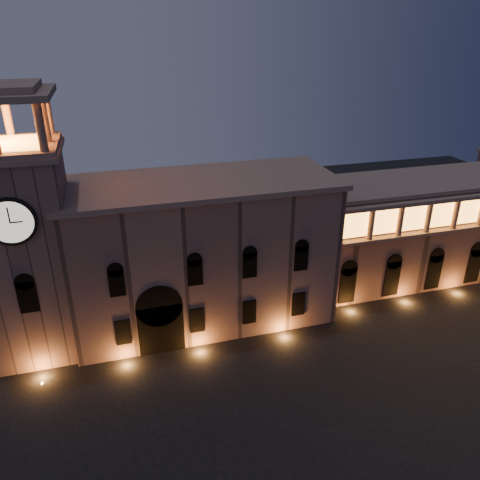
# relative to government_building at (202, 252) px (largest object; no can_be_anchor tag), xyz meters

# --- Properties ---
(ground) EXTENTS (160.00, 160.00, 0.00)m
(ground) POSITION_rel_government_building_xyz_m (2.08, -21.93, -8.77)
(ground) COLOR black
(ground) RESTS_ON ground
(government_building) EXTENTS (30.80, 12.80, 17.60)m
(government_building) POSITION_rel_government_building_xyz_m (0.00, 0.00, 0.00)
(government_building) COLOR #876258
(government_building) RESTS_ON ground
(clock_tower) EXTENTS (9.80, 9.80, 32.40)m
(clock_tower) POSITION_rel_government_building_xyz_m (-18.42, -0.95, 3.73)
(clock_tower) COLOR #876258
(clock_tower) RESTS_ON ground
(colonnade_wing) EXTENTS (40.60, 11.50, 14.50)m
(colonnade_wing) POSITION_rel_government_building_xyz_m (34.08, 1.99, -1.44)
(colonnade_wing) COLOR #815D53
(colonnade_wing) RESTS_ON ground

